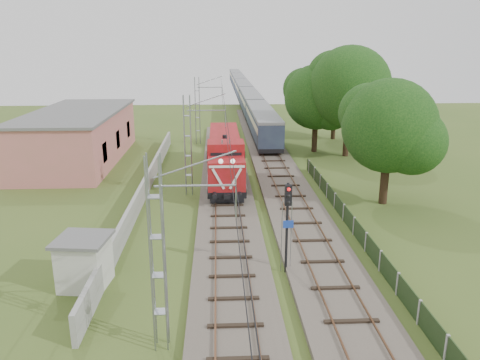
{
  "coord_description": "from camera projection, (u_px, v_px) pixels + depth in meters",
  "views": [
    {
      "loc": [
        -0.66,
        -24.44,
        11.82
      ],
      "look_at": [
        0.96,
        8.34,
        2.2
      ],
      "focal_mm": 35.0,
      "sensor_mm": 36.0,
      "label": 1
    }
  ],
  "objects": [
    {
      "name": "fence",
      "position": [
        354.0,
        226.0,
        29.86
      ],
      "size": [
        0.12,
        32.0,
        1.2
      ],
      "color": "black",
      "rests_on": "ground"
    },
    {
      "name": "tree_a",
      "position": [
        391.0,
        127.0,
        34.3
      ],
      "size": [
        7.3,
        6.96,
        9.47
      ],
      "color": "#3A2518",
      "rests_on": "ground"
    },
    {
      "name": "station_building",
      "position": [
        79.0,
        136.0,
        48.33
      ],
      "size": [
        8.4,
        20.4,
        5.22
      ],
      "color": "#B06B5E",
      "rests_on": "ground"
    },
    {
      "name": "locomotive",
      "position": [
        225.0,
        155.0,
        42.0
      ],
      "size": [
        2.9,
        16.57,
        4.21
      ],
      "color": "black",
      "rests_on": "ground"
    },
    {
      "name": "tree_d",
      "position": [
        336.0,
        95.0,
        58.52
      ],
      "size": [
        6.92,
        6.59,
        8.97
      ],
      "color": "#3A2518",
      "rests_on": "ground"
    },
    {
      "name": "signal_post",
      "position": [
        288.0,
        213.0,
        24.08
      ],
      "size": [
        0.55,
        0.43,
        5.0
      ],
      "color": "black",
      "rests_on": "ground"
    },
    {
      "name": "tree_c",
      "position": [
        317.0,
        98.0,
        51.38
      ],
      "size": [
        7.48,
        7.12,
        9.7
      ],
      "color": "#3A2518",
      "rests_on": "ground"
    },
    {
      "name": "coach_rake",
      "position": [
        243.0,
        89.0,
        99.66
      ],
      "size": [
        2.84,
        106.03,
        3.28
      ],
      "color": "black",
      "rests_on": "ground"
    },
    {
      "name": "track_main",
      "position": [
        228.0,
        212.0,
        33.43
      ],
      "size": [
        4.2,
        70.0,
        0.45
      ],
      "color": "#6B6054",
      "rests_on": "ground"
    },
    {
      "name": "catenary",
      "position": [
        189.0,
        145.0,
        37.0
      ],
      "size": [
        3.31,
        70.0,
        8.0
      ],
      "color": "gray",
      "rests_on": "ground"
    },
    {
      "name": "boundary_wall",
      "position": [
        146.0,
        186.0,
        37.76
      ],
      "size": [
        0.25,
        40.0,
        1.5
      ],
      "primitive_type": "cube",
      "color": "#9E9E99",
      "rests_on": "ground"
    },
    {
      "name": "track_side",
      "position": [
        275.0,
        166.0,
        46.13
      ],
      "size": [
        4.2,
        80.0,
        0.45
      ],
      "color": "#6B6054",
      "rests_on": "ground"
    },
    {
      "name": "relay_hut",
      "position": [
        84.0,
        262.0,
        23.38
      ],
      "size": [
        2.82,
        2.82,
        2.61
      ],
      "color": "beige",
      "rests_on": "ground"
    },
    {
      "name": "ground",
      "position": [
        231.0,
        258.0,
        26.78
      ],
      "size": [
        140.0,
        140.0,
        0.0
      ],
      "primitive_type": "plane",
      "color": "#415921",
      "rests_on": "ground"
    },
    {
      "name": "tree_b",
      "position": [
        351.0,
        88.0,
        48.97
      ],
      "size": [
        9.04,
        8.61,
        11.71
      ],
      "color": "#3A2518",
      "rests_on": "ground"
    }
  ]
}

